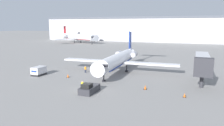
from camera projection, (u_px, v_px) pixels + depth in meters
The scene contains 12 objects.
ground_plane at pixel (88, 92), 38.94m from camera, with size 600.00×600.00×0.00m, color gray.
terminal_building at pixel (167, 29), 148.14m from camera, with size 180.00×16.80×17.05m.
airplane_main at pixel (118, 59), 54.63m from camera, with size 29.80×26.46×9.95m.
pushback_tug at pixel (89, 89), 38.48m from camera, with size 2.22×4.61×1.85m.
luggage_cart at pixel (39, 71), 51.54m from camera, with size 2.08×3.39×2.05m.
worker_near_tug at pixel (82, 86), 39.32m from camera, with size 0.40×0.26×1.86m.
worker_by_wing at pixel (85, 69), 54.36m from camera, with size 0.40×0.24×1.67m.
traffic_cone_left at pixel (68, 76), 49.55m from camera, with size 0.60×0.60×0.81m.
traffic_cone_right at pixel (145, 87), 40.40m from camera, with size 0.60×0.60×0.83m.
traffic_cone_mid at pixel (185, 95), 36.06m from camera, with size 0.52×0.52×0.71m.
airplane_parked_far_left at pixel (79, 37), 140.74m from camera, with size 33.66×33.67×10.82m.
jet_bridge at pixel (202, 62), 43.34m from camera, with size 3.20×13.42×6.19m.
Camera 1 is at (17.05, -33.59, 11.91)m, focal length 35.00 mm.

